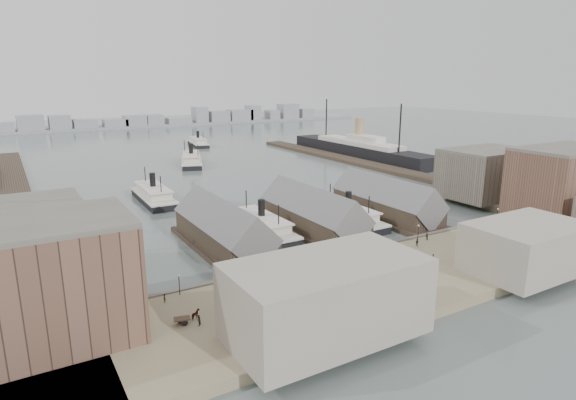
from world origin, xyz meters
TOP-DOWN VIEW (x-y plane):
  - ground at (0.00, 0.00)m, footprint 900.00×900.00m
  - quay at (0.00, -20.00)m, footprint 180.00×30.00m
  - seawall at (0.00, -5.20)m, footprint 180.00×1.20m
  - west_wharf at (-68.00, 100.00)m, footprint 10.00×220.00m
  - east_wharf at (78.00, 90.00)m, footprint 10.00×180.00m
  - ferry_shed_west at (-26.00, 16.88)m, footprint 14.00×42.00m
  - ferry_shed_center at (0.00, 16.88)m, footprint 14.00×42.00m
  - ferry_shed_east at (26.00, 16.88)m, footprint 14.00×42.00m
  - warehouse_west_front at (-70.00, -12.00)m, footprint 32.00×18.00m
  - warehouse_west_back at (-70.00, 18.00)m, footprint 26.00×20.00m
  - warehouse_east_front at (66.00, -12.00)m, footprint 30.00×18.00m
  - warehouse_east_back at (68.00, 15.00)m, footprint 28.00×20.00m
  - street_bldg_center at (20.00, -32.00)m, footprint 24.00×16.00m
  - street_bldg_west at (-30.00, -32.00)m, footprint 30.00×16.00m
  - lamp_post_far_w at (-45.00, -7.00)m, footprint 0.44×0.44m
  - lamp_post_near_w at (-15.00, -7.00)m, footprint 0.44×0.44m
  - lamp_post_near_e at (15.00, -7.00)m, footprint 0.44×0.44m
  - lamp_post_far_e at (45.00, -7.00)m, footprint 0.44×0.44m
  - far_shore at (-2.07, 334.14)m, footprint 500.00×40.00m
  - ferry_docked_west at (-13.00, 21.81)m, footprint 8.54×28.48m
  - ferry_docked_east at (13.00, 18.24)m, footprint 8.31×27.69m
  - ferry_open_near at (-28.18, 70.93)m, footprint 9.46×29.72m
  - ferry_open_mid at (7.00, 132.34)m, footprint 18.66×32.08m
  - ferry_open_far at (33.64, 194.96)m, footprint 11.99×28.14m
  - ocean_steamer at (92.00, 111.56)m, footprint 13.96×102.01m
  - tram at (54.16, -14.59)m, footprint 3.91×10.44m
  - horse_cart_left at (-46.33, -17.41)m, footprint 4.85×2.48m
  - horse_cart_center at (-11.21, -16.17)m, footprint 4.89×1.93m
  - horse_cart_right at (20.56, -25.57)m, footprint 4.72×2.31m
  - pedestrian_0 at (-48.29, -8.58)m, footprint 0.59×0.70m
  - pedestrian_1 at (-46.03, -19.53)m, footprint 1.09×1.11m
  - pedestrian_2 at (-29.71, -8.00)m, footprint 1.25×0.99m
  - pedestrian_3 at (-8.61, -20.76)m, footprint 1.03×1.05m
  - pedestrian_4 at (3.82, -11.04)m, footprint 0.90×0.99m
  - pedestrian_5 at (7.26, -19.13)m, footprint 0.69×0.79m
  - pedestrian_6 at (16.92, -8.00)m, footprint 0.88×0.70m
  - pedestrian_7 at (35.54, -23.24)m, footprint 1.07×1.34m
  - pedestrian_8 at (43.33, -13.37)m, footprint 0.97×0.86m
  - pedestrian_10 at (11.65, -10.04)m, footprint 0.82×0.97m

SIDE VIEW (x-z plane):
  - ground at x=0.00m, z-range 0.00..0.00m
  - west_wharf at x=-68.00m, z-range 0.00..1.60m
  - east_wharf at x=78.00m, z-range 0.00..1.60m
  - quay at x=0.00m, z-range 0.00..2.00m
  - seawall at x=0.00m, z-range 0.00..2.30m
  - ferry_open_far at x=33.64m, z-range -2.59..7.15m
  - ferry_docked_east at x=13.00m, z-range -2.63..7.26m
  - ferry_docked_west at x=-13.00m, z-range -2.70..7.47m
  - ferry_open_near at x=-28.18m, z-range -2.80..7.75m
  - ferry_open_mid at x=7.00m, z-range -2.92..8.06m
  - horse_cart_right at x=20.56m, z-range 2.03..3.50m
  - horse_cart_center at x=-11.21m, z-range 2.04..3.50m
  - pedestrian_8 at x=43.33m, z-range 2.00..3.58m
  - pedestrian_0 at x=-48.29m, z-range 2.00..3.63m
  - horse_cart_left at x=-46.33m, z-range 2.00..3.65m
  - pedestrian_2 at x=-29.71m, z-range 2.00..3.70m
  - pedestrian_4 at x=3.82m, z-range 2.00..3.70m
  - pedestrian_6 at x=16.92m, z-range 2.00..3.77m
  - pedestrian_3 at x=-8.61m, z-range 2.00..3.77m
  - pedestrian_10 at x=11.65m, z-range 2.00..3.78m
  - pedestrian_1 at x=-46.03m, z-range 2.00..3.80m
  - pedestrian_7 at x=35.54m, z-range 2.00..3.81m
  - pedestrian_5 at x=7.26m, z-range 2.00..3.82m
  - tram at x=54.16m, z-range 2.04..5.67m
  - far_shore at x=-2.07m, z-range -3.96..11.77m
  - ocean_steamer at x=92.00m, z-range -5.81..14.59m
  - ferry_shed_west at x=-26.00m, z-range -1.66..10.94m
  - ferry_shed_center at x=0.00m, z-range -1.66..10.94m
  - ferry_shed_east at x=26.00m, z-range -1.66..10.94m
  - lamp_post_far_w at x=-45.00m, z-range 2.75..6.67m
  - lamp_post_near_w at x=-15.00m, z-range 2.75..6.67m
  - lamp_post_near_e at x=15.00m, z-range 2.75..6.67m
  - lamp_post_far_e at x=45.00m, z-range 2.75..6.67m
  - street_bldg_center at x=20.00m, z-range 2.00..12.00m
  - street_bldg_west at x=-30.00m, z-range 2.00..14.00m
  - warehouse_west_back at x=-70.00m, z-range 2.00..16.00m
  - warehouse_east_back at x=68.00m, z-range 2.00..17.00m
  - warehouse_west_front at x=-70.00m, z-range 2.00..20.00m
  - warehouse_east_front at x=66.00m, z-range 2.00..21.00m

